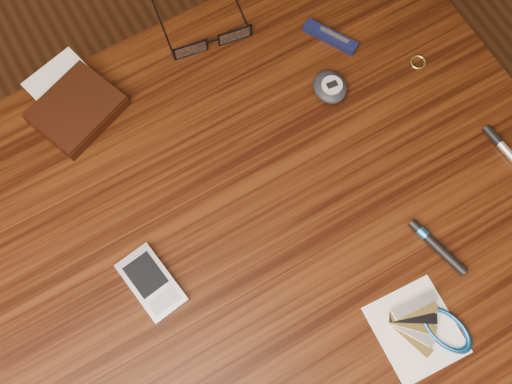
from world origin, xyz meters
TOP-DOWN VIEW (x-y plane):
  - ground at (0.00, 0.00)m, footprint 3.80×3.80m
  - desk at (0.00, 0.00)m, footprint 1.00×0.70m
  - wallet_and_card at (-0.09, 0.27)m, footprint 0.15×0.18m
  - eyeglasses at (0.14, 0.28)m, footprint 0.14×0.15m
  - gold_ring at (0.39, 0.09)m, footprint 0.03×0.03m
  - pda_phone at (-0.11, -0.01)m, footprint 0.07×0.10m
  - pedometer at (0.25, 0.12)m, footprint 0.06×0.06m
  - notepad_keys at (0.18, -0.24)m, footprint 0.13×0.12m
  - pocket_knife at (0.30, 0.19)m, footprint 0.06×0.09m
  - black_blue_pen at (0.25, -0.16)m, footprint 0.03×0.10m

SIDE VIEW (x-z plane):
  - ground at x=0.00m, z-range 0.00..0.00m
  - desk at x=0.00m, z-range 0.27..1.02m
  - gold_ring at x=0.39m, z-range 0.75..0.75m
  - notepad_keys at x=0.18m, z-range 0.75..0.76m
  - pocket_knife at x=0.30m, z-range 0.75..0.76m
  - black_blue_pen at x=0.25m, z-range 0.75..0.76m
  - pda_phone at x=-0.11m, z-range 0.75..0.76m
  - pedometer at x=0.25m, z-range 0.75..0.77m
  - eyeglasses at x=0.14m, z-range 0.75..0.78m
  - wallet_and_card at x=-0.09m, z-range 0.75..0.78m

